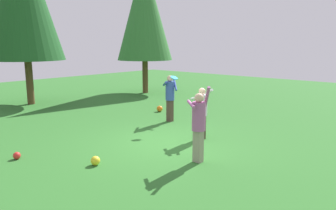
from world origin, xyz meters
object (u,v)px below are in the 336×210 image
(person_bystander, at_px, (202,109))
(frisbee, at_px, (174,78))
(person_thrower, at_px, (199,121))
(ball_orange, at_px, (160,109))
(person_catcher, at_px, (170,94))
(tree_far_right, at_px, (144,10))
(ball_yellow, at_px, (95,161))
(ball_red, at_px, (17,156))

(person_bystander, relative_size, frisbee, 5.78)
(person_thrower, relative_size, ball_orange, 7.40)
(person_catcher, xyz_separation_m, tree_far_right, (4.59, 6.02, 3.83))
(person_thrower, xyz_separation_m, person_bystander, (1.70, 1.12, -0.10))
(ball_yellow, distance_m, tree_far_right, 12.99)
(ball_yellow, xyz_separation_m, tree_far_right, (9.32, 7.69, 4.78))
(frisbee, distance_m, ball_red, 5.57)
(frisbee, xyz_separation_m, tree_far_right, (5.20, 6.74, 3.10))
(ball_red, xyz_separation_m, tree_far_right, (10.42, 5.79, 4.80))
(ball_red, distance_m, tree_far_right, 12.85)
(person_thrower, height_order, tree_far_right, tree_far_right)
(ball_yellow, bearing_deg, ball_red, 120.22)
(frisbee, xyz_separation_m, ball_yellow, (-4.12, -0.95, -1.68))
(ball_red, distance_m, ball_orange, 7.00)
(ball_orange, bearing_deg, person_thrower, -128.09)
(person_bystander, xyz_separation_m, ball_red, (-4.69, 2.54, -0.87))
(person_thrower, distance_m, tree_far_right, 12.62)
(person_catcher, bearing_deg, ball_red, -52.15)
(ball_red, bearing_deg, tree_far_right, 29.07)
(person_catcher, height_order, ball_orange, person_catcher)
(frisbee, relative_size, tree_far_right, 0.04)
(ball_orange, distance_m, ball_yellow, 6.60)
(person_thrower, xyz_separation_m, frisbee, (2.23, 2.71, 0.73))
(person_catcher, xyz_separation_m, ball_yellow, (-4.72, -1.67, -0.95))
(person_bystander, bearing_deg, frisbee, 0.00)
(person_catcher, distance_m, person_bystander, 2.58)
(person_bystander, height_order, ball_yellow, person_bystander)
(person_thrower, bearing_deg, ball_orange, 1.34)
(ball_orange, bearing_deg, frisbee, -126.40)
(person_bystander, relative_size, ball_red, 8.47)
(person_thrower, xyz_separation_m, ball_orange, (3.89, 4.97, -0.93))
(person_bystander, height_order, ball_orange, person_bystander)
(person_thrower, xyz_separation_m, tree_far_right, (7.43, 9.45, 3.83))
(person_bystander, height_order, frisbee, frisbee)
(frisbee, bearing_deg, person_catcher, 49.92)
(person_thrower, relative_size, ball_red, 10.17)
(tree_far_right, bearing_deg, person_catcher, -127.35)
(frisbee, height_order, tree_far_right, tree_far_right)
(ball_yellow, bearing_deg, frisbee, 12.96)
(person_thrower, bearing_deg, frisbee, 0.00)
(person_thrower, height_order, person_bystander, person_thrower)
(person_thrower, relative_size, frisbee, 6.95)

